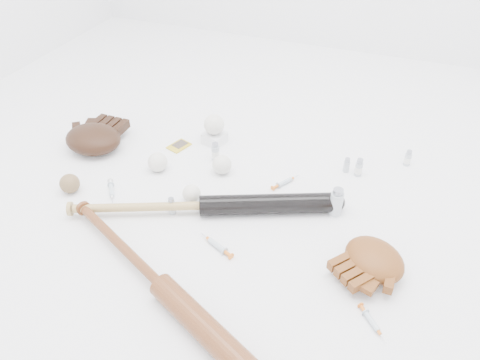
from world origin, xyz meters
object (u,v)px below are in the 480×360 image
(bat_wood, at_px, (162,286))
(glove_dark, at_px, (93,139))
(pedestal, at_px, (215,138))
(bat_dark, at_px, (203,206))

(bat_wood, xyz_separation_m, glove_dark, (-0.62, 0.55, 0.01))
(glove_dark, height_order, pedestal, glove_dark)
(glove_dark, distance_m, pedestal, 0.49)
(bat_dark, distance_m, bat_wood, 0.36)
(glove_dark, bearing_deg, bat_wood, -41.29)
(bat_dark, xyz_separation_m, bat_wood, (0.04, -0.36, 0.00))
(bat_wood, distance_m, glove_dark, 0.83)
(bat_wood, distance_m, pedestal, 0.79)
(bat_dark, distance_m, glove_dark, 0.61)
(pedestal, bearing_deg, glove_dark, -153.32)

